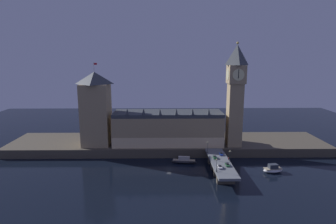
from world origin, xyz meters
The scene contains 17 objects.
ground_plane centered at (0.00, 0.00, 0.00)m, with size 400.00×400.00×0.00m, color black.
embankment centered at (0.00, 39.00, 2.92)m, with size 220.00×42.00×5.84m.
parliament_hall centered at (-0.21, 32.23, 16.75)m, with size 73.15×23.82×26.22m.
clock_tower centered at (43.51, 26.08, 41.75)m, with size 11.30×11.41×67.89m.
victoria_tower centered at (-48.27, 30.41, 30.46)m, with size 18.17×18.17×54.98m.
bridge centered at (28.95, -5.00, 4.32)m, with size 10.72×46.00×6.54m.
car_northbound_lead centered at (26.59, -0.23, 7.22)m, with size 2.05×4.34×1.46m.
car_northbound_trail centered at (26.59, -14.63, 7.25)m, with size 1.98×4.70×1.51m.
car_southbound_lead centered at (31.31, -11.46, 7.15)m, with size 2.03×4.61×1.30m.
car_southbound_trail centered at (31.31, 5.56, 7.17)m, with size 1.97×4.08×1.36m.
pedestrian_near_rail centered at (24.23, -18.54, 7.52)m, with size 0.38×0.38×1.84m.
pedestrian_mid_walk centered at (33.67, -3.46, 7.53)m, with size 0.38×0.38×1.87m.
street_lamp_near centered at (23.83, -19.72, 10.93)m, with size 1.34×0.60×7.03m.
street_lamp_mid centered at (34.07, -5.00, 10.58)m, with size 1.34×0.60×6.45m.
street_lamp_far centered at (23.83, 9.72, 11.02)m, with size 1.34×0.60×7.17m.
boat_upstream centered at (9.40, 9.22, 1.57)m, with size 15.72×5.53×4.30m.
boat_downstream centered at (58.72, -5.41, 1.76)m, with size 11.72×6.36×4.83m.
Camera 1 is at (-2.80, -154.00, 63.98)m, focal length 30.00 mm.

